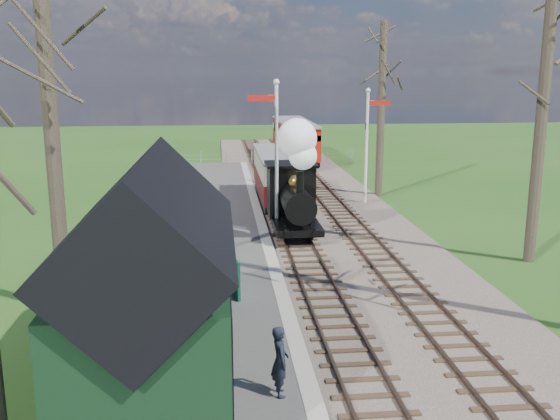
{
  "coord_description": "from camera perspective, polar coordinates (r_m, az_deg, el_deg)",
  "views": [
    {
      "loc": [
        -2.93,
        -7.95,
        6.48
      ],
      "look_at": [
        -0.77,
        13.9,
        1.6
      ],
      "focal_mm": 40.0,
      "sensor_mm": 36.0,
      "label": 1
    }
  ],
  "objects": [
    {
      "name": "locomotive",
      "position": [
        24.41,
        1.32,
        2.28
      ],
      "size": [
        1.86,
        4.34,
        4.65
      ],
      "color": "black",
      "rests_on": "ground"
    },
    {
      "name": "bench",
      "position": [
        12.82,
        -6.41,
        -14.95
      ],
      "size": [
        0.63,
        1.48,
        0.82
      ],
      "color": "#452A18",
      "rests_on": "platform"
    },
    {
      "name": "red_carriage_a",
      "position": [
        43.14,
        1.77,
        6.08
      ],
      "size": [
        2.29,
        5.66,
        2.41
      ],
      "color": "black",
      "rests_on": "ground"
    },
    {
      "name": "ballast_bed",
      "position": [
        30.92,
        2.34,
        0.52
      ],
      "size": [
        8.0,
        60.0,
        0.1
      ],
      "primitive_type": "cube",
      "color": "brown",
      "rests_on": "ground"
    },
    {
      "name": "coach",
      "position": [
        30.45,
        -0.05,
        3.24
      ],
      "size": [
        2.17,
        7.44,
        2.28
      ],
      "color": "black",
      "rests_on": "ground"
    },
    {
      "name": "person",
      "position": [
        12.61,
        -0.0,
        -13.63
      ],
      "size": [
        0.39,
        0.55,
        1.44
      ],
      "primitive_type": "imported",
      "rotation": [
        0.0,
        0.0,
        1.66
      ],
      "color": "black",
      "rests_on": "platform"
    },
    {
      "name": "platform",
      "position": [
        22.87,
        -6.86,
        -3.76
      ],
      "size": [
        5.0,
        44.0,
        0.2
      ],
      "primitive_type": "cube",
      "color": "#474442",
      "rests_on": "ground"
    },
    {
      "name": "semaphore_near",
      "position": [
        24.22,
        -0.49,
        5.75
      ],
      "size": [
        1.22,
        0.24,
        6.22
      ],
      "color": "silver",
      "rests_on": "ground"
    },
    {
      "name": "fence_line",
      "position": [
        44.47,
        -1.43,
        4.86
      ],
      "size": [
        12.6,
        0.08,
        1.0
      ],
      "color": "slate",
      "rests_on": "ground"
    },
    {
      "name": "red_carriage_b",
      "position": [
        48.57,
        0.93,
        6.81
      ],
      "size": [
        2.29,
        5.66,
        2.41
      ],
      "color": "black",
      "rests_on": "ground"
    },
    {
      "name": "semaphore_far",
      "position": [
        30.99,
        8.07,
        6.61
      ],
      "size": [
        1.22,
        0.24,
        5.72
      ],
      "color": "silver",
      "rests_on": "ground"
    },
    {
      "name": "bare_trees",
      "position": [
        18.59,
        7.71,
        8.49
      ],
      "size": [
        15.51,
        22.39,
        12.0
      ],
      "color": "#382D23",
      "rests_on": "ground"
    },
    {
      "name": "distant_hills",
      "position": [
        75.93,
        -2.12,
        -4.86
      ],
      "size": [
        114.4,
        48.0,
        22.02
      ],
      "color": "#385B23",
      "rests_on": "ground"
    },
    {
      "name": "sign_board",
      "position": [
        17.78,
        -4.07,
        -6.25
      ],
      "size": [
        0.27,
        0.77,
        1.13
      ],
      "color": "#0E432F",
      "rests_on": "platform"
    },
    {
      "name": "station_shed",
      "position": [
        12.74,
        -11.56,
        -7.04
      ],
      "size": [
        3.25,
        6.3,
        4.78
      ],
      "color": "black",
      "rests_on": "platform"
    },
    {
      "name": "track_near",
      "position": [
        30.76,
        -0.05,
        0.56
      ],
      "size": [
        1.6,
        60.0,
        0.15
      ],
      "color": "brown",
      "rests_on": "ground"
    },
    {
      "name": "coping_strip",
      "position": [
        22.92,
        -1.09,
        -3.62
      ],
      "size": [
        0.4,
        44.0,
        0.21
      ],
      "primitive_type": "cube",
      "color": "#B2AD9E",
      "rests_on": "ground"
    },
    {
      "name": "track_far",
      "position": [
        31.12,
        4.72,
        0.65
      ],
      "size": [
        1.6,
        60.0,
        0.15
      ],
      "color": "brown",
      "rests_on": "ground"
    }
  ]
}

